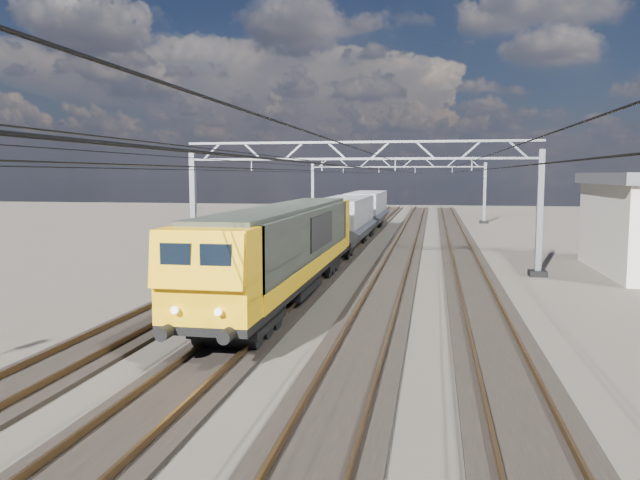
% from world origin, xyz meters
% --- Properties ---
extents(ground, '(160.00, 160.00, 0.00)m').
position_xyz_m(ground, '(0.00, 0.00, 0.00)').
color(ground, '#2B2520').
rests_on(ground, ground).
extents(track_outer_west, '(2.60, 140.00, 0.30)m').
position_xyz_m(track_outer_west, '(-6.00, 0.00, 0.07)').
color(track_outer_west, black).
rests_on(track_outer_west, ground).
extents(track_loco, '(2.60, 140.00, 0.30)m').
position_xyz_m(track_loco, '(-2.00, 0.00, 0.07)').
color(track_loco, black).
rests_on(track_loco, ground).
extents(track_inner_east, '(2.60, 140.00, 0.30)m').
position_xyz_m(track_inner_east, '(2.00, 0.00, 0.07)').
color(track_inner_east, black).
rests_on(track_inner_east, ground).
extents(track_outer_east, '(2.60, 140.00, 0.30)m').
position_xyz_m(track_outer_east, '(6.00, 0.00, 0.07)').
color(track_outer_east, black).
rests_on(track_outer_east, ground).
extents(catenary_gantry_mid, '(19.90, 0.90, 7.11)m').
position_xyz_m(catenary_gantry_mid, '(0.00, 4.00, 3.91)').
color(catenary_gantry_mid, gray).
rests_on(catenary_gantry_mid, ground).
extents(catenary_gantry_far, '(19.90, 0.90, 7.11)m').
position_xyz_m(catenary_gantry_far, '(0.00, 40.00, 3.91)').
color(catenary_gantry_far, gray).
rests_on(catenary_gantry_far, ground).
extents(overhead_wires, '(12.03, 140.00, 0.53)m').
position_xyz_m(overhead_wires, '(0.00, 8.00, 5.75)').
color(overhead_wires, black).
rests_on(overhead_wires, ground).
extents(locomotive, '(2.76, 21.10, 3.62)m').
position_xyz_m(locomotive, '(-2.00, -4.47, 2.33)').
color(locomotive, black).
rests_on(locomotive, ground).
extents(hopper_wagon_lead, '(3.38, 13.00, 3.25)m').
position_xyz_m(hopper_wagon_lead, '(-2.00, 13.22, 2.23)').
color(hopper_wagon_lead, black).
rests_on(hopper_wagon_lead, ground).
extents(hopper_wagon_mid, '(3.38, 13.00, 3.25)m').
position_xyz_m(hopper_wagon_mid, '(-2.00, 27.42, 2.23)').
color(hopper_wagon_mid, black).
rests_on(hopper_wagon_mid, ground).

